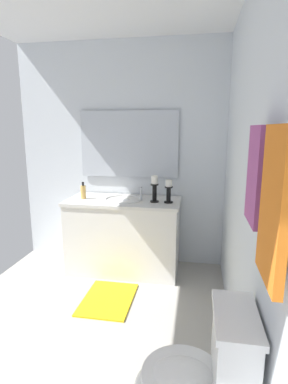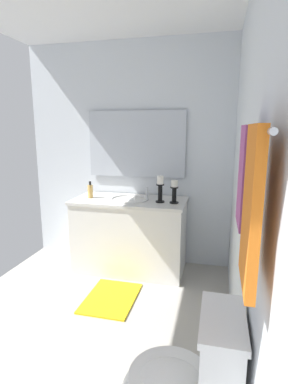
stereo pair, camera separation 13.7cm
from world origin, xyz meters
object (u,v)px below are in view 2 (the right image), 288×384
candle_holder_tall (174,191)px  towel_center (251,208)px  towel_bar (257,130)px  towel_near_vanity (244,176)px  mirror (136,144)px  vanity_cabinet (130,235)px  bath_mat (111,298)px  soap_bottle (90,191)px  sink_basin (130,203)px  candle_holder_short (160,188)px

candle_holder_tall → towel_center: towel_center is taller
towel_bar → towel_center: 0.29m
candle_holder_tall → towel_near_vanity: towel_near_vanity is taller
mirror → towel_center: (2.33, 1.00, -0.06)m
candle_holder_tall → vanity_cabinet: bearing=-95.8°
vanity_cabinet → bath_mat: 0.74m
vanity_cabinet → towel_center: 2.45m
vanity_cabinet → mirror: bearing=180.0°
towel_near_vanity → soap_bottle: bearing=-139.7°
sink_basin → mirror: 0.66m
mirror → candle_holder_short: size_ratio=4.06×
vanity_cabinet → bath_mat: (0.62, 0.00, -0.39)m
vanity_cabinet → towel_near_vanity: bearing=30.2°
candle_holder_tall → towel_bar: bearing=16.2°
towel_bar → bath_mat: size_ratio=1.14×
sink_basin → vanity_cabinet: bearing=-90.0°
candle_holder_tall → bath_mat: 1.17m
mirror → candle_holder_short: mirror is taller
soap_bottle → towel_near_vanity: towel_near_vanity is taller
mirror → soap_bottle: bearing=-54.8°
sink_basin → candle_holder_short: bearing=82.8°
soap_bottle → towel_bar: (1.86, 1.45, 0.65)m
candle_holder_short → soap_bottle: size_ratio=1.50×
sink_basin → mirror: mirror is taller
towel_near_vanity → bath_mat: towel_near_vanity is taller
vanity_cabinet → candle_holder_short: bearing=82.8°
mirror → vanity_cabinet: bearing=-0.0°
bath_mat → sink_basin: bearing=179.9°
towel_bar → bath_mat: (-1.26, -1.01, -1.51)m
towel_center → soap_bottle: bearing=-144.9°
mirror → towel_bar: size_ratio=1.60×
towel_near_vanity → candle_holder_short: bearing=-158.4°
candle_holder_tall → bath_mat: (0.58, -0.48, -0.90)m
vanity_cabinet → sink_basin: bearing=90.0°
towel_bar → towel_center: (0.17, -0.02, -0.23)m
soap_bottle → sink_basin: bearing=93.3°
soap_bottle → bath_mat: size_ratio=0.30×
soap_bottle → towel_center: size_ratio=0.36×
towel_center → bath_mat: towel_center is taller
soap_bottle → towel_near_vanity: 2.26m
sink_basin → towel_near_vanity: (1.71, 1.00, 0.58)m
candle_holder_tall → towel_center: (2.01, 0.52, 0.38)m
vanity_cabinet → candle_holder_short: candle_holder_short is taller
candle_holder_short → towel_near_vanity: bearing=21.6°
soap_bottle → vanity_cabinet: bearing=93.3°
soap_bottle → towel_center: 2.52m
mirror → towel_near_vanity: 2.23m
sink_basin → bath_mat: bearing=-0.1°
sink_basin → towel_center: bearing=25.9°
candle_holder_tall → candle_holder_short: size_ratio=0.87×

